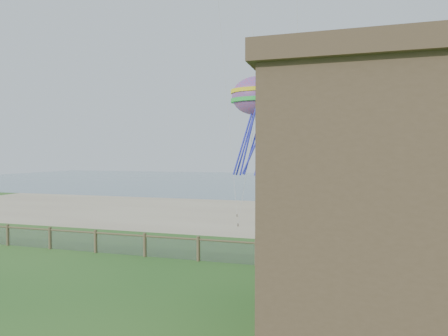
# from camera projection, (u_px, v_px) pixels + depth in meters

# --- Properties ---
(ground) EXTENTS (160.00, 160.00, 0.00)m
(ground) POSITION_uv_depth(u_px,v_px,m) (141.00, 304.00, 14.44)
(ground) COLOR #23581E
(ground) RESTS_ON ground
(sand_beach) EXTENTS (72.00, 20.00, 0.02)m
(sand_beach) POSITION_uv_depth(u_px,v_px,m) (261.00, 215.00, 35.51)
(sand_beach) COLOR tan
(sand_beach) RESTS_ON ground
(ocean) EXTENTS (160.00, 68.00, 0.02)m
(ocean) POSITION_uv_depth(u_px,v_px,m) (305.00, 182.00, 77.66)
(ocean) COLOR slate
(ocean) RESTS_ON ground
(chainlink_fence) EXTENTS (36.20, 0.20, 1.25)m
(chainlink_fence) POSITION_uv_depth(u_px,v_px,m) (198.00, 250.00, 20.17)
(chainlink_fence) COLOR brown
(chainlink_fence) RESTS_ON ground
(picnic_table) EXTENTS (2.30, 2.04, 0.80)m
(picnic_table) POSITION_uv_depth(u_px,v_px,m) (376.00, 278.00, 16.09)
(picnic_table) COLOR brown
(picnic_table) RESTS_ON ground
(octopus_kite) EXTENTS (3.95, 3.27, 7.01)m
(octopus_kite) POSITION_uv_depth(u_px,v_px,m) (256.00, 123.00, 26.08)
(octopus_kite) COLOR red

